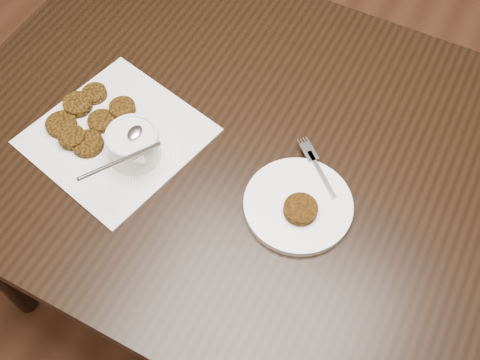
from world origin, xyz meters
name	(u,v)px	position (x,y,z in m)	size (l,w,h in m)	color
floor	(238,323)	(0.00, 0.00, 0.00)	(4.00, 4.00, 0.00)	#59311E
table	(279,239)	(0.05, 0.15, 0.38)	(1.48, 0.95, 0.75)	black
napkin	(117,136)	(-0.30, 0.03, 0.75)	(0.32, 0.32, 0.00)	white
sauce_ramekin	(131,134)	(-0.24, 0.01, 0.82)	(0.14, 0.14, 0.14)	silver
patty_cluster	(90,118)	(-0.37, 0.03, 0.76)	(0.21, 0.21, 0.02)	#603B0C
plate_with_patty	(298,203)	(0.11, 0.05, 0.77)	(0.21, 0.21, 0.03)	white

